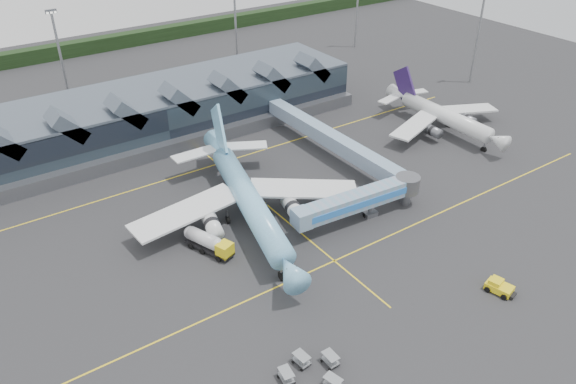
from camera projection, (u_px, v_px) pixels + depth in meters
ground at (303, 235)px, 88.23m from camera, size 260.00×260.00×0.00m
taxi_stripes at (268, 206)px, 95.24m from camera, size 120.00×60.00×0.01m
tree_line_far at (84, 47)px, 164.38m from camera, size 260.00×4.00×4.00m
terminal at (150, 113)px, 116.46m from camera, size 90.00×22.25×12.52m
light_masts at (222, 38)px, 135.88m from camera, size 132.40×42.56×22.45m
main_airliner at (246, 196)px, 90.06m from camera, size 37.43×43.82×14.24m
regional_jet at (441, 115)px, 119.12m from camera, size 29.75×32.31×11.12m
jet_bridge at (366, 198)px, 90.45m from camera, size 24.05×5.35×5.34m
fuel_truck at (208, 242)px, 83.89m from camera, size 4.94×8.69×2.95m
pushback_tug at (499, 287)px, 76.58m from camera, size 3.24×4.31×1.76m
baggage_carts at (313, 369)px, 64.53m from camera, size 7.22×6.98×1.45m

